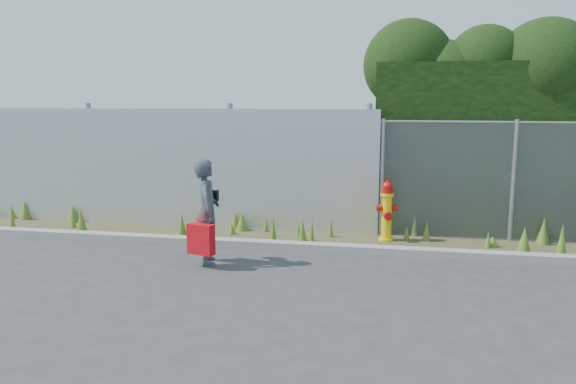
{
  "coord_description": "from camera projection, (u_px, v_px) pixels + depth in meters",
  "views": [
    {
      "loc": [
        1.27,
        -6.74,
        2.4
      ],
      "look_at": [
        -0.3,
        1.4,
        1.0
      ],
      "focal_mm": 35.0,
      "sensor_mm": 36.0,
      "label": 1
    }
  ],
  "objects": [
    {
      "name": "red_tote_bag",
      "position": [
        201.0,
        239.0,
        7.95
      ],
      "size": [
        0.4,
        0.15,
        0.52
      ],
      "rotation": [
        0.0,
        0.0,
        -0.29
      ],
      "color": "red"
    },
    {
      "name": "fire_hydrant",
      "position": [
        387.0,
        212.0,
        9.39
      ],
      "size": [
        0.35,
        0.31,
        1.05
      ],
      "rotation": [
        0.0,
        0.0,
        0.19
      ],
      "color": "yellow",
      "rests_on": "ground"
    },
    {
      "name": "weed_strip",
      "position": [
        299.0,
        232.0,
        9.62
      ],
      "size": [
        16.0,
        1.3,
        0.53
      ],
      "color": "#433E26",
      "rests_on": "ground"
    },
    {
      "name": "corrugated_fence",
      "position": [
        150.0,
        168.0,
        10.49
      ],
      "size": [
        8.5,
        0.21,
        2.3
      ],
      "color": "silver",
      "rests_on": "ground"
    },
    {
      "name": "black_shoulder_bag",
      "position": [
        211.0,
        196.0,
        8.35
      ],
      "size": [
        0.22,
        0.09,
        0.16
      ],
      "rotation": [
        0.0,
        0.0,
        -0.04
      ],
      "color": "black"
    },
    {
      "name": "ground",
      "position": [
        290.0,
        288.0,
        7.16
      ],
      "size": [
        80.0,
        80.0,
        0.0
      ],
      "primitive_type": "plane",
      "color": "#343437",
      "rests_on": "ground"
    },
    {
      "name": "hedge",
      "position": [
        568.0,
        115.0,
        9.94
      ],
      "size": [
        7.58,
        1.95,
        3.84
      ],
      "color": "black",
      "rests_on": "ground"
    },
    {
      "name": "curb",
      "position": [
        311.0,
        247.0,
        8.89
      ],
      "size": [
        16.0,
        0.22,
        0.12
      ],
      "primitive_type": "cube",
      "color": "gray",
      "rests_on": "ground"
    },
    {
      "name": "woman",
      "position": [
        207.0,
        211.0,
        8.14
      ],
      "size": [
        0.56,
        0.66,
        1.53
      ],
      "primitive_type": "imported",
      "rotation": [
        0.0,
        0.0,
        1.97
      ],
      "color": "#11666B",
      "rests_on": "ground"
    }
  ]
}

